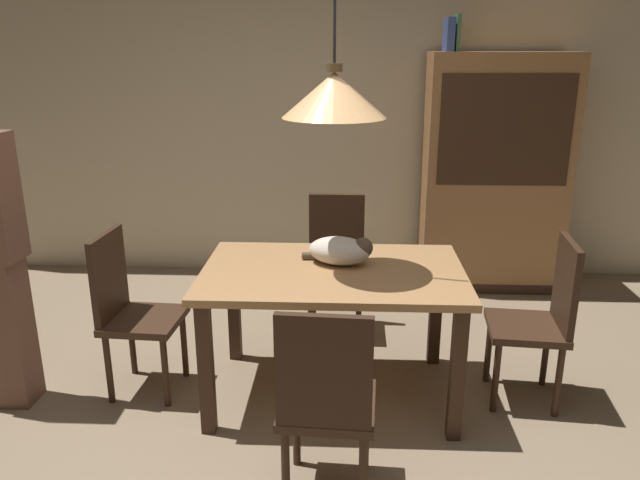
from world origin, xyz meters
name	(u,v)px	position (x,y,z in m)	size (l,w,h in m)	color
ground	(302,457)	(0.00, 0.00, 0.00)	(10.00, 10.00, 0.00)	#847056
back_wall	(324,102)	(0.00, 2.65, 1.45)	(6.40, 0.10, 2.90)	beige
dining_table	(333,287)	(0.13, 0.59, 0.65)	(1.40, 0.90, 0.75)	#A87A4C
chair_near_front	(326,398)	(0.13, -0.29, 0.51)	(0.42, 0.42, 0.93)	#382316
chair_far_back	(336,257)	(0.13, 1.46, 0.51)	(0.40, 0.40, 0.93)	#382316
chair_left_side	(130,306)	(-1.00, 0.59, 0.51)	(0.42, 0.42, 0.93)	#382316
chair_right_side	(542,315)	(1.26, 0.58, 0.51)	(0.44, 0.44, 0.93)	#382316
cat_sleeping	(341,250)	(0.17, 0.68, 0.83)	(0.40, 0.30, 0.16)	beige
pendant_lamp	(334,94)	(0.13, 0.59, 1.66)	(0.52, 0.52, 1.30)	#E0A86B
hutch_bookcase	(494,179)	(1.36, 2.32, 0.89)	(1.12, 0.45, 1.85)	olive
book_blue_wide	(449,35)	(0.94, 2.32, 1.97)	(0.06, 0.24, 0.24)	#384C93
book_green_slim	(457,33)	(0.99, 2.32, 1.98)	(0.03, 0.20, 0.26)	#427A4C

